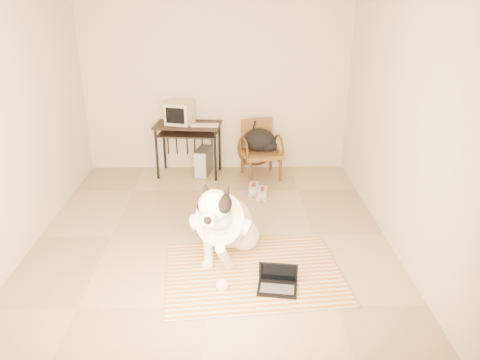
{
  "coord_description": "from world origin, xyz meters",
  "views": [
    {
      "loc": [
        0.24,
        -4.78,
        2.67
      ],
      "look_at": [
        0.31,
        -0.44,
        0.88
      ],
      "focal_mm": 35.0,
      "sensor_mm": 36.0,
      "label": 1
    }
  ],
  "objects_px": {
    "rattan_chair": "(260,149)",
    "dog": "(225,224)",
    "laptop": "(278,282)",
    "pc_tower": "(204,162)",
    "computer_desk": "(188,131)",
    "backpack": "(261,141)",
    "crt_monitor": "(180,113)"
  },
  "relations": [
    {
      "from": "dog",
      "to": "backpack",
      "type": "height_order",
      "value": "dog"
    },
    {
      "from": "computer_desk",
      "to": "backpack",
      "type": "relative_size",
      "value": 2.04
    },
    {
      "from": "laptop",
      "to": "crt_monitor",
      "type": "distance_m",
      "value": 3.37
    },
    {
      "from": "pc_tower",
      "to": "computer_desk",
      "type": "bearing_deg",
      "value": -176.29
    },
    {
      "from": "computer_desk",
      "to": "crt_monitor",
      "type": "distance_m",
      "value": 0.3
    },
    {
      "from": "dog",
      "to": "pc_tower",
      "type": "relative_size",
      "value": 2.99
    },
    {
      "from": "dog",
      "to": "backpack",
      "type": "relative_size",
      "value": 2.78
    },
    {
      "from": "dog",
      "to": "crt_monitor",
      "type": "bearing_deg",
      "value": 105.79
    },
    {
      "from": "computer_desk",
      "to": "dog",
      "type": "bearing_deg",
      "value": -76.58
    },
    {
      "from": "rattan_chair",
      "to": "dog",
      "type": "bearing_deg",
      "value": -102.17
    },
    {
      "from": "dog",
      "to": "crt_monitor",
      "type": "distance_m",
      "value": 2.59
    },
    {
      "from": "laptop",
      "to": "pc_tower",
      "type": "distance_m",
      "value": 3.14
    },
    {
      "from": "computer_desk",
      "to": "crt_monitor",
      "type": "height_order",
      "value": "crt_monitor"
    },
    {
      "from": "dog",
      "to": "rattan_chair",
      "type": "relative_size",
      "value": 1.64
    },
    {
      "from": "laptop",
      "to": "computer_desk",
      "type": "relative_size",
      "value": 0.4
    },
    {
      "from": "pc_tower",
      "to": "rattan_chair",
      "type": "distance_m",
      "value": 0.89
    },
    {
      "from": "rattan_chair",
      "to": "backpack",
      "type": "xyz_separation_m",
      "value": [
        0.01,
        -0.0,
        0.12
      ]
    },
    {
      "from": "laptop",
      "to": "computer_desk",
      "type": "xyz_separation_m",
      "value": [
        -1.08,
        3.0,
        0.6
      ]
    },
    {
      "from": "laptop",
      "to": "pc_tower",
      "type": "xyz_separation_m",
      "value": [
        -0.86,
        3.01,
        0.12
      ]
    },
    {
      "from": "backpack",
      "to": "rattan_chair",
      "type": "bearing_deg",
      "value": 165.51
    },
    {
      "from": "crt_monitor",
      "to": "backpack",
      "type": "distance_m",
      "value": 1.27
    },
    {
      "from": "crt_monitor",
      "to": "rattan_chair",
      "type": "bearing_deg",
      "value": -4.91
    },
    {
      "from": "dog",
      "to": "laptop",
      "type": "xyz_separation_m",
      "value": [
        0.51,
        -0.6,
        -0.31
      ]
    },
    {
      "from": "crt_monitor",
      "to": "rattan_chair",
      "type": "height_order",
      "value": "crt_monitor"
    },
    {
      "from": "backpack",
      "to": "computer_desk",
      "type": "bearing_deg",
      "value": 176.12
    },
    {
      "from": "laptop",
      "to": "backpack",
      "type": "bearing_deg",
      "value": 89.92
    },
    {
      "from": "laptop",
      "to": "crt_monitor",
      "type": "height_order",
      "value": "crt_monitor"
    },
    {
      "from": "crt_monitor",
      "to": "pc_tower",
      "type": "bearing_deg",
      "value": -2.88
    },
    {
      "from": "dog",
      "to": "laptop",
      "type": "height_order",
      "value": "dog"
    },
    {
      "from": "computer_desk",
      "to": "backpack",
      "type": "height_order",
      "value": "computer_desk"
    },
    {
      "from": "laptop",
      "to": "rattan_chair",
      "type": "height_order",
      "value": "rattan_chair"
    },
    {
      "from": "dog",
      "to": "pc_tower",
      "type": "xyz_separation_m",
      "value": [
        -0.35,
        2.42,
        -0.19
      ]
    }
  ]
}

